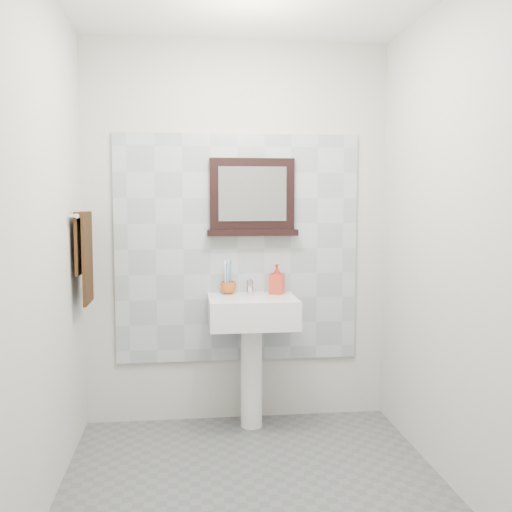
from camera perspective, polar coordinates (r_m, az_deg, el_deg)
The scene contains 13 objects.
floor at distance 3.21m, azimuth 0.09°, elevation -21.85°, with size 2.00×2.20×0.01m, color #585A5D.
back_wall at distance 3.96m, azimuth -1.79°, elevation 2.16°, with size 2.00×0.01×2.50m, color beige.
front_wall at distance 1.79m, azimuth 4.28°, elevation -1.70°, with size 2.00×0.01×2.50m, color beige.
left_wall at distance 2.92m, azimuth -19.76°, elevation 0.73°, with size 0.01×2.20×2.50m, color beige.
right_wall at distance 3.15m, azimuth 18.50°, elevation 1.08°, with size 0.01×2.20×2.50m, color beige.
splashback at distance 3.95m, azimuth -1.77°, elevation 0.71°, with size 1.60×0.02×1.50m, color #A6AFB4.
pedestal_sink at distance 3.82m, azimuth -0.36°, elevation -6.64°, with size 0.55×0.44×0.96m.
toothbrush_cup at distance 3.91m, azimuth -2.67°, elevation -3.04°, with size 0.10×0.10×0.08m, color #B64E15.
toothbrushes at distance 3.90m, azimuth -2.72°, elevation -1.83°, with size 0.05×0.04×0.21m.
soap_dispenser at distance 3.90m, azimuth 2.00°, elevation -2.19°, with size 0.09×0.09×0.20m, color red.
framed_mirror at distance 3.92m, azimuth -0.37°, elevation 5.43°, with size 0.59×0.11×0.50m.
towel_bar at distance 3.70m, azimuth -16.22°, elevation 3.77°, with size 0.07×0.40×0.03m.
hand_towel at distance 3.71m, azimuth -16.03°, elevation 0.52°, with size 0.06×0.30×0.55m.
Camera 1 is at (-0.34, -2.84, 1.47)m, focal length 42.00 mm.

